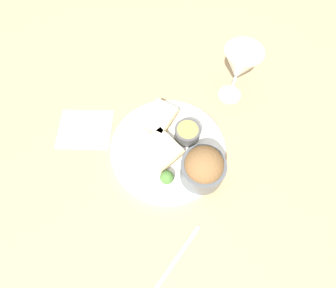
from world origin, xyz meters
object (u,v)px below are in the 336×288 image
object	(u,v)px
wine_glass	(239,66)
napkin	(85,129)
cheese_toast_near	(161,149)
fork	(176,260)
cheese_toast_far	(160,118)
salad_bowl	(203,168)
sauce_ramekin	(187,132)

from	to	relation	value
wine_glass	napkin	distance (m)	0.41
cheese_toast_near	fork	size ratio (longest dim) A/B	0.90
cheese_toast_far	napkin	xyz separation A→B (m)	(-0.01, -0.19, -0.02)
salad_bowl	cheese_toast_far	distance (m)	0.18
cheese_toast_near	napkin	size ratio (longest dim) A/B	0.76
cheese_toast_near	wine_glass	xyz separation A→B (m)	(-0.15, 0.21, 0.09)
cheese_toast_near	fork	world-z (taller)	cheese_toast_near
cheese_toast_near	fork	xyz separation A→B (m)	(0.24, -0.00, -0.02)
sauce_ramekin	cheese_toast_near	size ratio (longest dim) A/B	0.54
sauce_ramekin	fork	distance (m)	0.29
salad_bowl	cheese_toast_near	bearing A→B (deg)	-130.49
salad_bowl	wine_glass	xyz separation A→B (m)	(-0.22, 0.13, 0.05)
salad_bowl	wine_glass	world-z (taller)	wine_glass
salad_bowl	fork	bearing A→B (deg)	-26.88
wine_glass	fork	size ratio (longest dim) A/B	1.25
cheese_toast_far	cheese_toast_near	bearing A→B (deg)	-5.61
cheese_toast_near	fork	distance (m)	0.24
napkin	fork	size ratio (longest dim) A/B	1.19
sauce_ramekin	fork	world-z (taller)	sauce_ramekin
cheese_toast_far	wine_glass	xyz separation A→B (m)	(-0.06, 0.20, 0.09)
cheese_toast_near	cheese_toast_far	distance (m)	0.09
napkin	wine_glass	bearing A→B (deg)	97.49
sauce_ramekin	salad_bowl	bearing A→B (deg)	7.66
cheese_toast_near	cheese_toast_far	bearing A→B (deg)	174.39
cheese_toast_near	napkin	bearing A→B (deg)	-117.87
cheese_toast_far	wine_glass	size ratio (longest dim) A/B	0.69
salad_bowl	napkin	size ratio (longest dim) A/B	0.68
salad_bowl	cheese_toast_near	size ratio (longest dim) A/B	0.89
wine_glass	fork	bearing A→B (deg)	-28.68
fork	napkin	bearing A→B (deg)	-151.86
sauce_ramekin	fork	size ratio (longest dim) A/B	0.49
cheese_toast_near	wine_glass	bearing A→B (deg)	125.27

